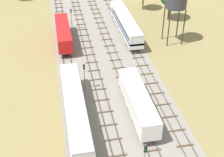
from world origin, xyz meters
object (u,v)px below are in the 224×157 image
signal_post_nearest (71,16)px  freight_boxcar_centre_left_near (138,101)px  diesel_railcar_far_left_nearest (75,108)px  signal_post_near (84,73)px  freight_boxcar_far_left_mid (63,32)px  signal_post_mid (145,157)px  diesel_railcar_centre_midfar (126,23)px

signal_post_nearest → freight_boxcar_centre_left_near: bearing=-77.8°
diesel_railcar_far_left_nearest → signal_post_near: bearing=74.1°
freight_boxcar_far_left_mid → signal_post_mid: (6.92, -36.97, 0.88)m
freight_boxcar_centre_left_near → signal_post_near: bearing=130.8°
freight_boxcar_far_left_mid → signal_post_near: (2.30, -17.56, 0.69)m
diesel_railcar_far_left_nearest → signal_post_nearest: 32.23m
freight_boxcar_far_left_mid → signal_post_nearest: 6.90m
freight_boxcar_centre_left_near → signal_post_nearest: bearing=102.2°
diesel_railcar_centre_midfar → signal_post_nearest: bearing=159.2°
signal_post_nearest → signal_post_mid: (4.62, -43.43, 0.12)m
signal_post_nearest → diesel_railcar_far_left_nearest: bearing=-94.1°
signal_post_near → diesel_railcar_far_left_nearest: bearing=-105.9°
diesel_railcar_centre_midfar → signal_post_near: bearing=-120.4°
freight_boxcar_centre_left_near → freight_boxcar_far_left_mid: size_ratio=1.00×
signal_post_mid → freight_boxcar_far_left_mid: bearing=100.6°
diesel_railcar_far_left_nearest → signal_post_mid: signal_post_mid is taller
freight_boxcar_far_left_mid → diesel_railcar_centre_midfar: size_ratio=0.68×
signal_post_near → freight_boxcar_far_left_mid: bearing=97.5°
diesel_railcar_far_left_nearest → signal_post_nearest: bearing=85.9°
diesel_railcar_far_left_nearest → signal_post_near: signal_post_near is taller
diesel_railcar_centre_midfar → signal_post_mid: (-6.92, -39.05, 0.73)m
signal_post_near → freight_boxcar_centre_left_near: bearing=-49.2°
signal_post_near → signal_post_mid: (4.62, -19.41, 0.19)m
signal_post_nearest → signal_post_near: 24.02m
freight_boxcar_centre_left_near → signal_post_nearest: (-6.93, 32.06, 0.76)m
signal_post_nearest → diesel_railcar_centre_midfar: bearing=-20.8°
freight_boxcar_far_left_mid → signal_post_nearest: size_ratio=2.79×
freight_boxcar_far_left_mid → freight_boxcar_centre_left_near: bearing=-70.2°
diesel_railcar_far_left_nearest → freight_boxcar_far_left_mid: (0.01, 25.68, -0.15)m
freight_boxcar_far_left_mid → signal_post_mid: size_ratio=2.68×
freight_boxcar_far_left_mid → signal_post_near: size_ratio=2.86×
diesel_railcar_far_left_nearest → signal_post_near: size_ratio=4.19×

